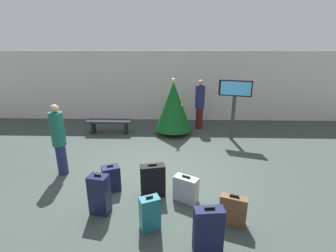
{
  "coord_description": "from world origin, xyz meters",
  "views": [
    {
      "loc": [
        0.48,
        -5.36,
        2.98
      ],
      "look_at": [
        0.29,
        1.01,
        0.9
      ],
      "focal_mm": 26.28,
      "sensor_mm": 36.0,
      "label": 1
    }
  ],
  "objects_px": {
    "waiting_bench": "(109,123)",
    "suitcase_3": "(111,178)",
    "traveller_0": "(200,103)",
    "suitcase_1": "(233,211)",
    "suitcase_2": "(186,189)",
    "traveller_1": "(59,138)",
    "suitcase_6": "(150,214)",
    "suitcase_5": "(208,231)",
    "suitcase_0": "(153,181)",
    "holiday_tree": "(173,106)",
    "suitcase_4": "(99,194)",
    "flight_info_kiosk": "(235,98)"
  },
  "relations": [
    {
      "from": "suitcase_5",
      "to": "suitcase_6",
      "type": "relative_size",
      "value": 1.25
    },
    {
      "from": "waiting_bench",
      "to": "suitcase_6",
      "type": "xyz_separation_m",
      "value": [
        1.92,
        -4.81,
        -0.06
      ]
    },
    {
      "from": "suitcase_4",
      "to": "suitcase_5",
      "type": "bearing_deg",
      "value": -25.49
    },
    {
      "from": "suitcase_6",
      "to": "suitcase_2",
      "type": "bearing_deg",
      "value": 52.72
    },
    {
      "from": "suitcase_5",
      "to": "suitcase_1",
      "type": "bearing_deg",
      "value": 51.25
    },
    {
      "from": "suitcase_6",
      "to": "traveller_1",
      "type": "bearing_deg",
      "value": 141.29
    },
    {
      "from": "suitcase_0",
      "to": "suitcase_5",
      "type": "distance_m",
      "value": 1.74
    },
    {
      "from": "suitcase_3",
      "to": "traveller_1",
      "type": "bearing_deg",
      "value": 153.45
    },
    {
      "from": "holiday_tree",
      "to": "traveller_0",
      "type": "relative_size",
      "value": 1.07
    },
    {
      "from": "flight_info_kiosk",
      "to": "suitcase_1",
      "type": "relative_size",
      "value": 3.35
    },
    {
      "from": "suitcase_5",
      "to": "flight_info_kiosk",
      "type": "bearing_deg",
      "value": 73.87
    },
    {
      "from": "traveller_1",
      "to": "flight_info_kiosk",
      "type": "bearing_deg",
      "value": 28.46
    },
    {
      "from": "holiday_tree",
      "to": "suitcase_0",
      "type": "height_order",
      "value": "holiday_tree"
    },
    {
      "from": "traveller_0",
      "to": "suitcase_1",
      "type": "bearing_deg",
      "value": -88.83
    },
    {
      "from": "suitcase_3",
      "to": "suitcase_2",
      "type": "bearing_deg",
      "value": -11.97
    },
    {
      "from": "holiday_tree",
      "to": "traveller_0",
      "type": "bearing_deg",
      "value": 34.01
    },
    {
      "from": "flight_info_kiosk",
      "to": "suitcase_0",
      "type": "height_order",
      "value": "flight_info_kiosk"
    },
    {
      "from": "flight_info_kiosk",
      "to": "suitcase_2",
      "type": "relative_size",
      "value": 3.51
    },
    {
      "from": "waiting_bench",
      "to": "suitcase_3",
      "type": "height_order",
      "value": "suitcase_3"
    },
    {
      "from": "suitcase_0",
      "to": "suitcase_4",
      "type": "height_order",
      "value": "suitcase_4"
    },
    {
      "from": "suitcase_2",
      "to": "suitcase_6",
      "type": "relative_size",
      "value": 0.86
    },
    {
      "from": "waiting_bench",
      "to": "suitcase_1",
      "type": "relative_size",
      "value": 2.69
    },
    {
      "from": "suitcase_1",
      "to": "suitcase_5",
      "type": "xyz_separation_m",
      "value": [
        -0.51,
        -0.64,
        0.11
      ]
    },
    {
      "from": "holiday_tree",
      "to": "suitcase_0",
      "type": "bearing_deg",
      "value": -95.77
    },
    {
      "from": "holiday_tree",
      "to": "flight_info_kiosk",
      "type": "relative_size",
      "value": 1.0
    },
    {
      "from": "holiday_tree",
      "to": "suitcase_4",
      "type": "bearing_deg",
      "value": -106.78
    },
    {
      "from": "suitcase_4",
      "to": "flight_info_kiosk",
      "type": "bearing_deg",
      "value": 50.23
    },
    {
      "from": "holiday_tree",
      "to": "suitcase_4",
      "type": "distance_m",
      "value": 4.62
    },
    {
      "from": "flight_info_kiosk",
      "to": "suitcase_6",
      "type": "bearing_deg",
      "value": -117.91
    },
    {
      "from": "traveller_1",
      "to": "suitcase_6",
      "type": "xyz_separation_m",
      "value": [
        2.31,
        -1.85,
        -0.61
      ]
    },
    {
      "from": "traveller_0",
      "to": "suitcase_0",
      "type": "height_order",
      "value": "traveller_0"
    },
    {
      "from": "waiting_bench",
      "to": "suitcase_3",
      "type": "xyz_separation_m",
      "value": [
        0.97,
        -3.64,
        -0.08
      ]
    },
    {
      "from": "suitcase_1",
      "to": "suitcase_5",
      "type": "height_order",
      "value": "suitcase_5"
    },
    {
      "from": "waiting_bench",
      "to": "traveller_0",
      "type": "relative_size",
      "value": 0.86
    },
    {
      "from": "traveller_0",
      "to": "suitcase_6",
      "type": "height_order",
      "value": "traveller_0"
    },
    {
      "from": "holiday_tree",
      "to": "traveller_0",
      "type": "distance_m",
      "value": 1.17
    },
    {
      "from": "suitcase_2",
      "to": "suitcase_3",
      "type": "relative_size",
      "value": 0.94
    },
    {
      "from": "suitcase_2",
      "to": "suitcase_6",
      "type": "distance_m",
      "value": 1.05
    },
    {
      "from": "waiting_bench",
      "to": "suitcase_4",
      "type": "distance_m",
      "value": 4.5
    },
    {
      "from": "traveller_1",
      "to": "suitcase_6",
      "type": "relative_size",
      "value": 2.67
    },
    {
      "from": "suitcase_2",
      "to": "suitcase_6",
      "type": "bearing_deg",
      "value": -127.28
    },
    {
      "from": "waiting_bench",
      "to": "suitcase_2",
      "type": "height_order",
      "value": "suitcase_2"
    },
    {
      "from": "holiday_tree",
      "to": "traveller_1",
      "type": "relative_size",
      "value": 1.13
    },
    {
      "from": "flight_info_kiosk",
      "to": "suitcase_4",
      "type": "xyz_separation_m",
      "value": [
        -3.28,
        -3.94,
        -1.02
      ]
    },
    {
      "from": "holiday_tree",
      "to": "suitcase_5",
      "type": "height_order",
      "value": "holiday_tree"
    },
    {
      "from": "holiday_tree",
      "to": "suitcase_5",
      "type": "relative_size",
      "value": 2.42
    },
    {
      "from": "suitcase_0",
      "to": "suitcase_3",
      "type": "distance_m",
      "value": 0.94
    },
    {
      "from": "holiday_tree",
      "to": "suitcase_4",
      "type": "relative_size",
      "value": 2.45
    },
    {
      "from": "suitcase_0",
      "to": "suitcase_1",
      "type": "distance_m",
      "value": 1.67
    },
    {
      "from": "traveller_0",
      "to": "suitcase_2",
      "type": "xyz_separation_m",
      "value": [
        -0.68,
        -4.61,
        -0.71
      ]
    }
  ]
}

